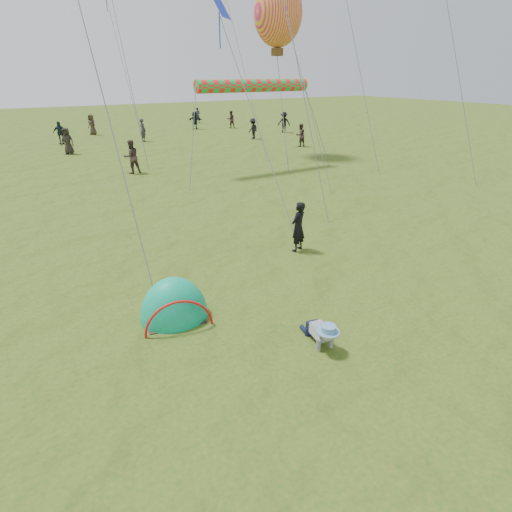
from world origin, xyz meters
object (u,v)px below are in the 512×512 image
crawling_toddler (322,332)px  standing_adult (298,227)px  balloon_kite (278,17)px  popup_tent (175,317)px

crawling_toddler → standing_adult: standing_adult is taller
crawling_toddler → standing_adult: size_ratio=0.52×
crawling_toddler → balloon_kite: size_ratio=0.20×
popup_tent → balloon_kite: balloon_kite is taller
popup_tent → balloon_kite: bearing=59.7°
popup_tent → balloon_kite: (12.99, 15.10, 7.97)m
standing_adult → balloon_kite: size_ratio=0.38×
balloon_kite → popup_tent: bearing=-130.7°
popup_tent → standing_adult: size_ratio=1.26×
crawling_toddler → balloon_kite: bearing=69.0°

